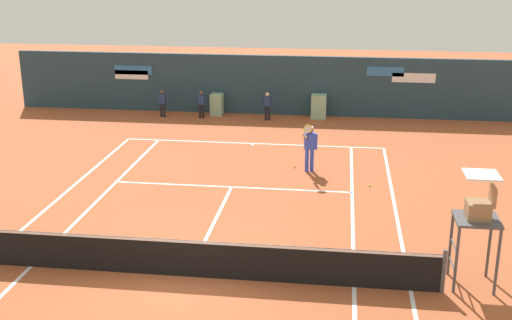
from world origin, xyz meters
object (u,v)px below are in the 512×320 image
(umpire_chair, at_px, (478,214))
(tennis_ball_mid_court, at_px, (370,185))
(ball_kid_centre_post, at_px, (267,104))
(tennis_ball_near_service_line, at_px, (295,167))
(tennis_ball_by_sideline, at_px, (41,236))
(ball_kid_right_post, at_px, (201,102))
(player_on_baseline, at_px, (310,145))
(ball_kid_left_post, at_px, (162,101))

(umpire_chair, bearing_deg, tennis_ball_mid_court, 18.03)
(ball_kid_centre_post, height_order, tennis_ball_near_service_line, ball_kid_centre_post)
(tennis_ball_by_sideline, bearing_deg, tennis_ball_mid_court, 30.60)
(ball_kid_right_post, bearing_deg, ball_kid_centre_post, 173.97)
(umpire_chair, height_order, player_on_baseline, umpire_chair)
(tennis_ball_near_service_line, height_order, tennis_ball_by_sideline, same)
(player_on_baseline, relative_size, tennis_ball_near_service_line, 27.61)
(ball_kid_right_post, xyz_separation_m, tennis_ball_by_sideline, (-1.50, -14.01, -0.72))
(umpire_chair, bearing_deg, tennis_ball_by_sideline, 83.90)
(player_on_baseline, distance_m, tennis_ball_near_service_line, 1.17)
(ball_kid_left_post, height_order, tennis_ball_by_sideline, ball_kid_left_post)
(umpire_chair, height_order, tennis_ball_mid_court, umpire_chair)
(player_on_baseline, distance_m, ball_kid_left_post, 10.41)
(tennis_ball_mid_court, relative_size, tennis_ball_by_sideline, 1.00)
(ball_kid_left_post, distance_m, tennis_ball_near_service_line, 9.80)
(ball_kid_right_post, height_order, tennis_ball_by_sideline, ball_kid_right_post)
(tennis_ball_by_sideline, bearing_deg, ball_kid_right_post, 83.90)
(ball_kid_left_post, bearing_deg, tennis_ball_mid_court, 136.49)
(umpire_chair, relative_size, player_on_baseline, 1.47)
(tennis_ball_near_service_line, bearing_deg, ball_kid_left_post, 134.46)
(ball_kid_centre_post, height_order, tennis_ball_mid_court, ball_kid_centre_post)
(umpire_chair, bearing_deg, player_on_baseline, 28.28)
(umpire_chair, relative_size, ball_kid_centre_post, 2.08)
(ball_kid_left_post, height_order, tennis_ball_mid_court, ball_kid_left_post)
(ball_kid_left_post, relative_size, tennis_ball_near_service_line, 19.02)
(ball_kid_right_post, distance_m, tennis_ball_by_sideline, 14.11)
(player_on_baseline, distance_m, ball_kid_centre_post, 7.70)
(ball_kid_centre_post, bearing_deg, player_on_baseline, 108.54)
(tennis_ball_near_service_line, xyz_separation_m, tennis_ball_by_sideline, (-6.45, -7.04, 0.00))
(ball_kid_centre_post, height_order, tennis_ball_by_sideline, ball_kid_centre_post)
(umpire_chair, height_order, ball_kid_left_post, umpire_chair)
(umpire_chair, bearing_deg, ball_kid_left_post, 37.41)
(player_on_baseline, relative_size, ball_kid_right_post, 1.44)
(tennis_ball_mid_court, height_order, tennis_ball_by_sideline, same)
(ball_kid_left_post, distance_m, tennis_ball_by_sideline, 14.04)
(player_on_baseline, bearing_deg, tennis_ball_mid_court, 130.94)
(umpire_chair, distance_m, tennis_ball_by_sideline, 11.44)
(player_on_baseline, height_order, ball_kid_right_post, player_on_baseline)
(player_on_baseline, bearing_deg, ball_kid_centre_post, -89.34)
(player_on_baseline, xyz_separation_m, tennis_ball_near_service_line, (-0.55, 0.35, -0.97))
(player_on_baseline, xyz_separation_m, tennis_ball_by_sideline, (-7.00, -6.69, -0.97))
(ball_kid_right_post, xyz_separation_m, tennis_ball_near_service_line, (4.96, -6.98, -0.72))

